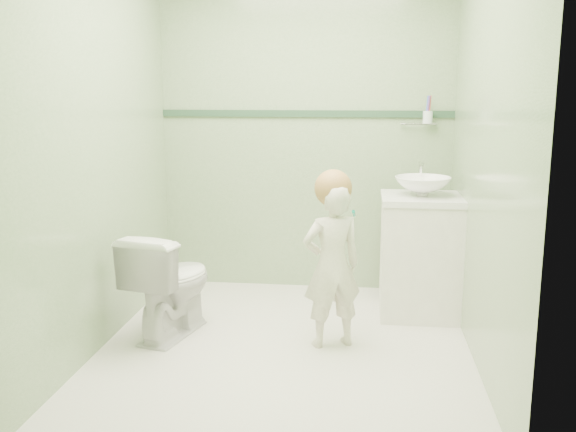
# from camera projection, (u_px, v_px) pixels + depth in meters

# --- Properties ---
(ground) EXTENTS (2.50, 2.50, 0.00)m
(ground) POSITION_uv_depth(u_px,v_px,m) (285.00, 347.00, 3.84)
(ground) COLOR silver
(ground) RESTS_ON ground
(room_shell) EXTENTS (2.50, 2.54, 2.40)m
(room_shell) POSITION_uv_depth(u_px,v_px,m) (285.00, 148.00, 3.60)
(room_shell) COLOR #86A676
(room_shell) RESTS_ON ground
(trim_stripe) EXTENTS (2.20, 0.02, 0.05)m
(trim_stripe) POSITION_uv_depth(u_px,v_px,m) (305.00, 114.00, 4.78)
(trim_stripe) COLOR #294832
(trim_stripe) RESTS_ON room_shell
(vanity) EXTENTS (0.52, 0.50, 0.80)m
(vanity) POSITION_uv_depth(u_px,v_px,m) (420.00, 258.00, 4.34)
(vanity) COLOR silver
(vanity) RESTS_ON ground
(counter) EXTENTS (0.54, 0.52, 0.04)m
(counter) POSITION_uv_depth(u_px,v_px,m) (422.00, 199.00, 4.26)
(counter) COLOR white
(counter) RESTS_ON vanity
(basin) EXTENTS (0.37, 0.37, 0.13)m
(basin) POSITION_uv_depth(u_px,v_px,m) (423.00, 186.00, 4.24)
(basin) COLOR white
(basin) RESTS_ON counter
(faucet) EXTENTS (0.03, 0.13, 0.18)m
(faucet) POSITION_uv_depth(u_px,v_px,m) (421.00, 171.00, 4.41)
(faucet) COLOR silver
(faucet) RESTS_ON counter
(cup_holder) EXTENTS (0.26, 0.07, 0.21)m
(cup_holder) POSITION_uv_depth(u_px,v_px,m) (427.00, 117.00, 4.62)
(cup_holder) COLOR silver
(cup_holder) RESTS_ON room_shell
(toilet) EXTENTS (0.53, 0.73, 0.67)m
(toilet) POSITION_uv_depth(u_px,v_px,m) (171.00, 283.00, 3.99)
(toilet) COLOR white
(toilet) RESTS_ON ground
(toddler) EXTENTS (0.43, 0.36, 1.00)m
(toddler) POSITION_uv_depth(u_px,v_px,m) (332.00, 266.00, 3.78)
(toddler) COLOR beige
(toddler) RESTS_ON ground
(hair_cap) EXTENTS (0.22, 0.22, 0.22)m
(hair_cap) POSITION_uv_depth(u_px,v_px,m) (333.00, 188.00, 3.72)
(hair_cap) COLOR #A2743C
(hair_cap) RESTS_ON toddler
(teal_toothbrush) EXTENTS (0.10, 0.14, 0.08)m
(teal_toothbrush) POSITION_uv_depth(u_px,v_px,m) (352.00, 212.00, 3.62)
(teal_toothbrush) COLOR #06846D
(teal_toothbrush) RESTS_ON toddler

